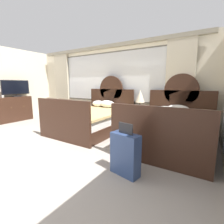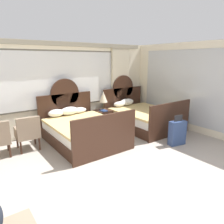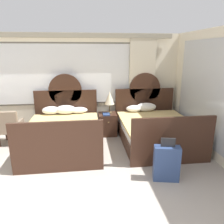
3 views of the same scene
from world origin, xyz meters
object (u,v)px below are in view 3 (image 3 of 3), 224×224
object	(u,v)px
bed_near_mirror	(154,129)
suitcase_on_floor	(166,163)
bed_near_window	(64,133)
armchair_by_window_left	(9,126)
nightstand_between_beds	(107,124)
book_on_nightstand	(106,114)
table_lamp_on_nightstand	(110,98)

from	to	relation	value
bed_near_mirror	suitcase_on_floor	distance (m)	1.65
bed_near_window	armchair_by_window_left	distance (m)	1.36
nightstand_between_beds	armchair_by_window_left	distance (m)	2.47
book_on_nightstand	bed_near_mirror	bearing A→B (deg)	-26.67
bed_near_mirror	bed_near_window	bearing A→B (deg)	179.72
nightstand_between_beds	armchair_by_window_left	xyz separation A→B (m)	(-2.44, -0.36, 0.18)
nightstand_between_beds	book_on_nightstand	bearing A→B (deg)	-112.99
bed_near_window	nightstand_between_beds	distance (m)	1.30
bed_near_mirror	suitcase_on_floor	xyz separation A→B (m)	(-0.30, -1.62, -0.02)
bed_near_mirror	book_on_nightstand	bearing A→B (deg)	153.33
bed_near_mirror	nightstand_between_beds	world-z (taller)	bed_near_mirror
nightstand_between_beds	book_on_nightstand	world-z (taller)	book_on_nightstand
bed_near_mirror	armchair_by_window_left	size ratio (longest dim) A/B	2.53
bed_near_window	bed_near_mirror	world-z (taller)	same
nightstand_between_beds	armchair_by_window_left	bearing A→B (deg)	-171.64
bed_near_mirror	table_lamp_on_nightstand	xyz separation A→B (m)	(-1.04, 0.74, 0.66)
book_on_nightstand	table_lamp_on_nightstand	bearing A→B (deg)	56.54
bed_near_window	bed_near_mirror	bearing A→B (deg)	-0.28
bed_near_mirror	armchair_by_window_left	world-z (taller)	bed_near_mirror
table_lamp_on_nightstand	suitcase_on_floor	distance (m)	2.57
book_on_nightstand	armchair_by_window_left	size ratio (longest dim) A/B	0.30
bed_near_window	suitcase_on_floor	bearing A→B (deg)	-40.29
armchair_by_window_left	table_lamp_on_nightstand	bearing A→B (deg)	9.62
table_lamp_on_nightstand	bed_near_window	bearing A→B (deg)	-148.32
bed_near_mirror	table_lamp_on_nightstand	bearing A→B (deg)	144.65
armchair_by_window_left	suitcase_on_floor	world-z (taller)	armchair_by_window_left
nightstand_between_beds	bed_near_mirror	bearing A→B (deg)	-31.27
nightstand_between_beds	armchair_by_window_left	size ratio (longest dim) A/B	0.68
nightstand_between_beds	table_lamp_on_nightstand	bearing A→B (deg)	44.87
nightstand_between_beds	book_on_nightstand	distance (m)	0.33
bed_near_window	armchair_by_window_left	xyz separation A→B (m)	(-1.32, 0.31, 0.12)
armchair_by_window_left	suitcase_on_floor	xyz separation A→B (m)	(3.25, -1.94, -0.15)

